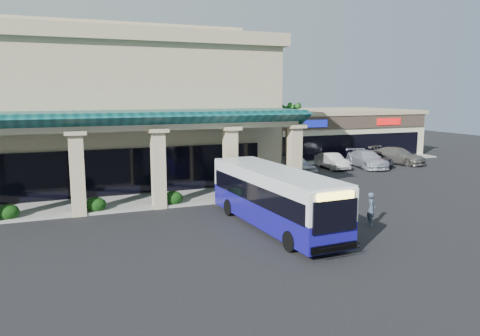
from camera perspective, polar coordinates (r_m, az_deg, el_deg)
name	(u,v)px	position (r m, az deg, el deg)	size (l,w,h in m)	color
ground	(239,225)	(24.20, -0.08, -7.02)	(110.00, 110.00, 0.00)	black
main_building	(59,107)	(37.58, -21.16, 6.91)	(30.80, 14.80, 11.35)	tan
arcade	(66,161)	(28.63, -20.46, 0.76)	(30.00, 6.20, 5.70)	#0A3D40
strip_mall	(308,132)	(52.98, 8.29, 4.39)	(22.50, 12.50, 4.90)	beige
palm_0	(287,137)	(36.99, 5.76, 3.76)	(2.40, 2.40, 6.60)	#1A5316
palm_1	(281,138)	(40.13, 5.02, 3.61)	(2.40, 2.40, 5.80)	#1A5316
broadleaf_tree	(238,140)	(43.89, -0.30, 3.47)	(2.60, 2.60, 4.81)	black
transit_bus	(274,199)	(23.53, 4.17, -3.77)	(2.48, 10.65, 2.97)	#17138A
pedestrian	(371,209)	(24.94, 15.71, -4.84)	(0.63, 0.41, 1.72)	#3A495B
car_silver	(295,165)	(39.74, 6.78, 0.43)	(1.81, 4.49, 1.53)	silver
car_white	(332,161)	(42.84, 11.15, 0.85)	(1.47, 4.21, 1.39)	silver
car_red	(367,159)	(44.10, 15.23, 1.03)	(2.15, 5.29, 1.53)	#B6B9C6
car_gray	(375,159)	(45.20, 16.19, 1.06)	(2.24, 4.85, 1.35)	#2D2E34
car_extra	(397,156)	(47.43, 18.64, 1.44)	(2.20, 5.40, 1.57)	slate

